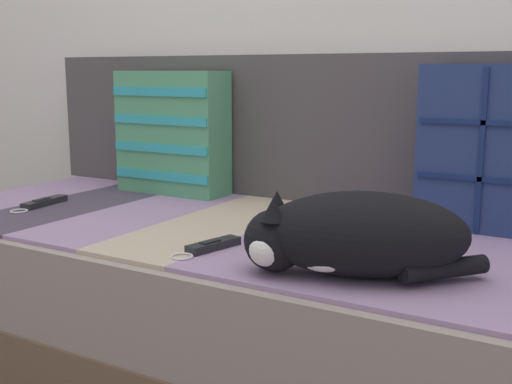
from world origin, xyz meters
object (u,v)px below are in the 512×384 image
at_px(throw_pillow_striped, 173,133).
at_px(game_remote_far, 43,203).
at_px(couch, 266,306).
at_px(sleeping_cat, 350,236).
at_px(game_remote_near, 211,246).

bearing_deg(throw_pillow_striped, game_remote_far, -118.77).
xyz_separation_m(couch, sleeping_cat, (0.34, -0.28, 0.30)).
height_order(couch, game_remote_far, game_remote_far).
bearing_deg(game_remote_near, game_remote_far, 168.81).
bearing_deg(game_remote_near, couch, 92.24).
distance_m(couch, sleeping_cat, 0.53).
xyz_separation_m(game_remote_near, game_remote_far, (-0.69, 0.14, 0.00)).
distance_m(throw_pillow_striped, game_remote_far, 0.46).
bearing_deg(throw_pillow_striped, couch, -26.18).
bearing_deg(game_remote_far, throw_pillow_striped, 61.23).
xyz_separation_m(couch, game_remote_far, (-0.68, -0.13, 0.23)).
relative_size(throw_pillow_striped, sleeping_cat, 0.88).
distance_m(couch, game_remote_far, 0.73).
distance_m(sleeping_cat, game_remote_near, 0.34).
xyz_separation_m(sleeping_cat, game_remote_far, (-1.03, 0.15, -0.07)).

